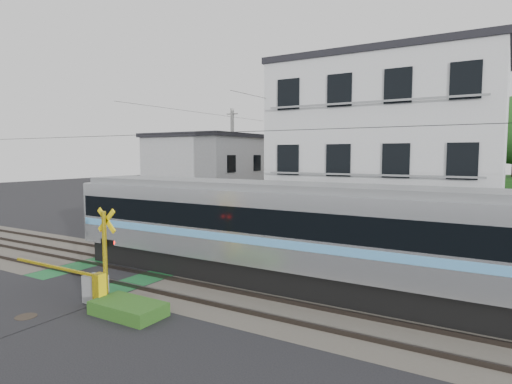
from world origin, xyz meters
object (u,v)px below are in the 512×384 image
Objects in this scene: apartment_block at (390,156)px; crossing_signal_near at (96,282)px; commuter_train at (277,231)px; manhole_cover at (26,317)px; crossing_signal_far at (146,231)px; pedestrian at (344,196)px.

crossing_signal_near is at bearing -114.22° from apartment_block.
manhole_cover is (-4.79, -6.65, -1.96)m from commuter_train.
crossing_signal_far is (-5.17, 7.31, 0.00)m from crossing_signal_near.
crossing_signal_near is at bearing -54.71° from crossing_signal_far.
crossing_signal_near is 8.95m from crossing_signal_far.
crossing_signal_near reaches higher than manhole_cover.
crossing_signal_far is at bearing -152.22° from apartment_block.
manhole_cover is at bearing -114.33° from apartment_block.
commuter_train reaches higher than manhole_cover.
apartment_block reaches higher than crossing_signal_near.
manhole_cover is at bearing -115.16° from crossing_signal_near.
apartment_block reaches higher than manhole_cover.
commuter_train reaches higher than pedestrian.
pedestrian is at bearing 94.07° from crossing_signal_near.
crossing_signal_near is at bearing 90.61° from pedestrian.
crossing_signal_near and crossing_signal_far have the same top height.
apartment_block is at bearing 76.62° from commuter_train.
commuter_train is at bearing 100.31° from pedestrian.
commuter_train is at bearing -103.38° from apartment_block.
crossing_signal_far is at bearing 78.65° from pedestrian.
crossing_signal_near is 7.80× the size of manhole_cover.
apartment_block is at bearing 112.65° from pedestrian.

